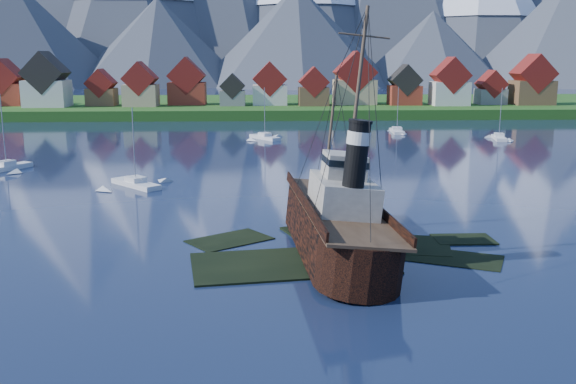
{
  "coord_description": "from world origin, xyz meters",
  "views": [
    {
      "loc": [
        -6.0,
        -57.39,
        18.42
      ],
      "look_at": [
        -3.0,
        6.0,
        5.0
      ],
      "focal_mm": 40.0,
      "sensor_mm": 36.0,
      "label": 1
    }
  ],
  "objects_px": {
    "sailboat_e": "(397,132)",
    "sailboat_d": "(499,138)",
    "sailboat_c": "(265,138)",
    "sailboat_b": "(7,168)",
    "tugboat_wreck": "(332,219)",
    "sailboat_a": "(136,185)"
  },
  "relations": [
    {
      "from": "tugboat_wreck",
      "to": "sailboat_a",
      "type": "bearing_deg",
      "value": 124.16
    },
    {
      "from": "sailboat_e",
      "to": "tugboat_wreck",
      "type": "bearing_deg",
      "value": -101.55
    },
    {
      "from": "tugboat_wreck",
      "to": "sailboat_e",
      "type": "bearing_deg",
      "value": 70.45
    },
    {
      "from": "sailboat_b",
      "to": "sailboat_d",
      "type": "height_order",
      "value": "sailboat_b"
    },
    {
      "from": "sailboat_c",
      "to": "sailboat_b",
      "type": "bearing_deg",
      "value": -171.59
    },
    {
      "from": "sailboat_d",
      "to": "sailboat_e",
      "type": "bearing_deg",
      "value": 155.92
    },
    {
      "from": "sailboat_c",
      "to": "sailboat_e",
      "type": "relative_size",
      "value": 1.04
    },
    {
      "from": "sailboat_b",
      "to": "sailboat_a",
      "type": "bearing_deg",
      "value": -1.96
    },
    {
      "from": "sailboat_d",
      "to": "sailboat_e",
      "type": "distance_m",
      "value": 24.85
    },
    {
      "from": "sailboat_d",
      "to": "sailboat_e",
      "type": "xyz_separation_m",
      "value": [
        -20.26,
        14.39,
        -0.02
      ]
    },
    {
      "from": "sailboat_d",
      "to": "sailboat_e",
      "type": "height_order",
      "value": "sailboat_d"
    },
    {
      "from": "sailboat_d",
      "to": "sailboat_a",
      "type": "bearing_deg",
      "value": -133.91
    },
    {
      "from": "sailboat_d",
      "to": "tugboat_wreck",
      "type": "bearing_deg",
      "value": -108.73
    },
    {
      "from": "sailboat_a",
      "to": "sailboat_e",
      "type": "bearing_deg",
      "value": 9.15
    },
    {
      "from": "sailboat_e",
      "to": "sailboat_d",
      "type": "bearing_deg",
      "value": -31.17
    },
    {
      "from": "sailboat_a",
      "to": "sailboat_c",
      "type": "distance_m",
      "value": 57.05
    },
    {
      "from": "sailboat_d",
      "to": "sailboat_c",
      "type": "bearing_deg",
      "value": -172.32
    },
    {
      "from": "sailboat_c",
      "to": "sailboat_d",
      "type": "height_order",
      "value": "sailboat_c"
    },
    {
      "from": "sailboat_c",
      "to": "sailboat_a",
      "type": "bearing_deg",
      "value": -143.35
    },
    {
      "from": "tugboat_wreck",
      "to": "sailboat_c",
      "type": "distance_m",
      "value": 85.81
    },
    {
      "from": "sailboat_a",
      "to": "sailboat_e",
      "type": "height_order",
      "value": "sailboat_a"
    },
    {
      "from": "tugboat_wreck",
      "to": "sailboat_e",
      "type": "relative_size",
      "value": 2.59
    }
  ]
}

